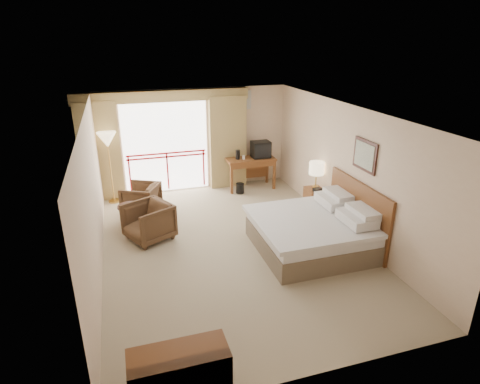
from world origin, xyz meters
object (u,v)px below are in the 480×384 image
object	(u,v)px
wastebasket	(240,188)
armchair_near	(150,239)
tv	(261,149)
desk	(249,164)
bed	(313,232)
side_table	(130,213)
nightstand	(315,201)
table_lamp	(317,169)
floor_lamp	(107,143)
armchair_far	(142,212)
dresser	(180,379)

from	to	relation	value
wastebasket	armchair_near	xyz separation A→B (m)	(-2.56, -1.92, -0.14)
tv	armchair_near	world-z (taller)	tv
tv	wastebasket	world-z (taller)	tv
desk	wastebasket	bearing A→B (deg)	-139.91
wastebasket	armchair_near	world-z (taller)	armchair_near
bed	side_table	world-z (taller)	bed
nightstand	armchair_near	xyz separation A→B (m)	(-3.89, -0.16, -0.31)
nightstand	side_table	size ratio (longest dim) A/B	1.10
table_lamp	nightstand	bearing A→B (deg)	-90.00
nightstand	tv	bearing A→B (deg)	111.05
tv	armchair_near	bearing A→B (deg)	-160.52
bed	nightstand	world-z (taller)	bed
floor_lamp	tv	bearing A→B (deg)	-1.26
tv	desk	bearing A→B (deg)	153.02
table_lamp	wastebasket	xyz separation A→B (m)	(-1.33, 1.71, -0.96)
wastebasket	armchair_near	size ratio (longest dim) A/B	0.32
wastebasket	armchair_far	distance (m)	2.67
bed	armchair_near	size ratio (longest dim) A/B	2.46
nightstand	side_table	bearing A→B (deg)	178.02
bed	desk	size ratio (longest dim) A/B	1.61
table_lamp	floor_lamp	bearing A→B (deg)	155.46
nightstand	dresser	distance (m)	5.85
table_lamp	floor_lamp	distance (m)	5.04
side_table	wastebasket	bearing A→B (deg)	24.94
nightstand	bed	bearing A→B (deg)	-114.98
floor_lamp	armchair_far	bearing A→B (deg)	-54.78
tv	armchair_near	size ratio (longest dim) A/B	0.56
armchair_far	side_table	distance (m)	0.96
wastebasket	bed	bearing A→B (deg)	-81.44
nightstand	floor_lamp	bearing A→B (deg)	158.51
armchair_far	nightstand	bearing A→B (deg)	99.50
bed	nightstand	distance (m)	1.74
bed	desk	distance (m)	3.66
tv	floor_lamp	size ratio (longest dim) A/B	0.27
side_table	desk	bearing A→B (deg)	27.44
tv	bed	bearing A→B (deg)	-107.77
tv	side_table	distance (m)	4.00
armchair_near	floor_lamp	world-z (taller)	floor_lamp
bed	wastebasket	bearing A→B (deg)	98.56
tv	table_lamp	bearing A→B (deg)	-86.90
bed	armchair_far	distance (m)	4.18
tv	floor_lamp	xyz separation A→B (m)	(-3.92, 0.09, 0.47)
nightstand	desk	xyz separation A→B (m)	(-0.95, 2.11, 0.36)
dresser	armchair_far	bearing A→B (deg)	86.97
armchair_near	floor_lamp	distance (m)	2.85
nightstand	armchair_far	distance (m)	4.14
bed	wastebasket	size ratio (longest dim) A/B	7.79
nightstand	floor_lamp	xyz separation A→B (m)	(-4.57, 2.13, 1.24)
desk	tv	xyz separation A→B (m)	(0.30, -0.06, 0.41)
nightstand	dresser	size ratio (longest dim) A/B	0.55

